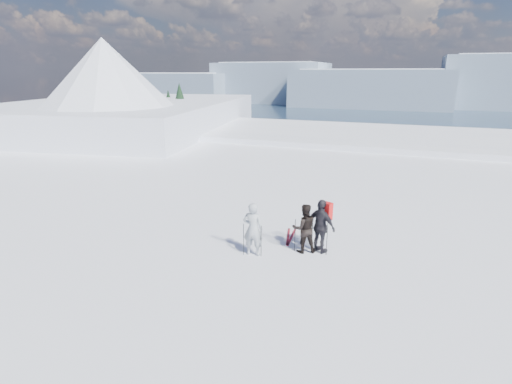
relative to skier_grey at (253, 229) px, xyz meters
The scene contains 9 objects.
lake_basin 29.72m from the skier_grey, 87.69° to the left, with size 820.00×820.00×71.62m.
far_mountain_range 454.64m from the skier_grey, 86.12° to the left, with size 770.00×110.00×53.00m.
near_ridge 38.13m from the skier_grey, 132.13° to the left, with size 31.37×35.68×25.62m.
skier_grey is the anchor object (origin of this frame).
skier_dark 1.87m from the skier_grey, 28.57° to the left, with size 0.89×0.69×1.83m, color black.
skier_pack 2.46m from the skier_grey, 25.75° to the left, with size 1.17×0.49×2.00m, color black.
backpack 2.97m from the skier_grey, 29.13° to the left, with size 0.43×0.24×0.63m, color red.
ski_poles 1.47m from the skier_grey, 23.76° to the left, with size 2.80×1.10×1.32m.
skis_loose 2.35m from the skier_grey, 67.96° to the left, with size 0.51×1.70×0.03m.
Camera 1 is at (3.66, -10.96, 6.33)m, focal length 28.00 mm.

